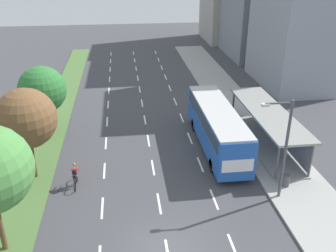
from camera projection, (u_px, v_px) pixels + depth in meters
ground_plane at (168, 252)px, 19.21m from camera, size 140.00×140.00×0.00m
median_strip at (58, 112)px, 36.23m from camera, size 2.60×52.00×0.12m
sidewalk_right at (232, 103)px, 38.22m from camera, size 4.50×52.00×0.15m
lane_divider_left at (108, 113)px, 36.14m from camera, size 0.14×49.53×0.01m
lane_divider_center at (143, 111)px, 36.54m from camera, size 0.14×49.53×0.01m
lane_divider_right at (178, 109)px, 36.94m from camera, size 0.14×49.53×0.01m
bus_shelter at (270, 124)px, 29.20m from camera, size 2.90×11.24×2.86m
bus at (217, 124)px, 28.76m from camera, size 2.54×11.29×3.37m
cyclist at (75, 176)px, 24.38m from camera, size 0.46×1.82×1.71m
median_tree_second at (26, 119)px, 23.75m from camera, size 3.96×3.96×6.35m
median_tree_third at (42, 90)px, 30.15m from camera, size 3.88×3.88×5.85m
streetlight at (284, 144)px, 21.86m from camera, size 1.91×0.24×6.50m
trash_bin at (286, 180)px, 24.30m from camera, size 0.52×0.52×0.85m
building_near_right at (297, 5)px, 40.54m from camera, size 6.55×11.60×18.11m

